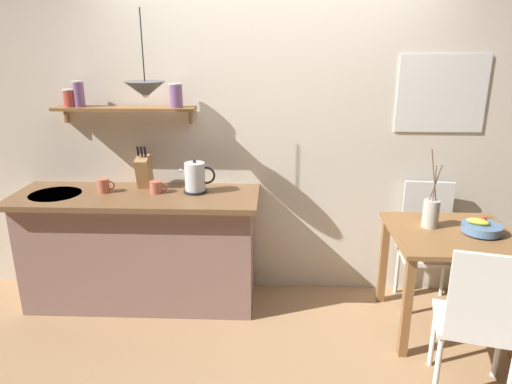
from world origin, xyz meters
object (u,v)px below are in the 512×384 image
at_px(dining_chair_far, 427,239).
at_px(electric_kettle, 195,178).
at_px(coffee_mug_by_sink, 104,186).
at_px(pendant_lamp, 145,89).
at_px(fruit_bowl, 482,227).
at_px(dining_table, 451,249).
at_px(dining_chair_near, 479,318).
at_px(coffee_mug_spare, 157,187).
at_px(twig_vase, 431,213).
at_px(knife_block, 144,171).

distance_m(dining_chair_far, electric_kettle, 1.85).
relative_size(coffee_mug_by_sink, pendant_lamp, 0.23).
bearing_deg(dining_chair_far, fruit_bowl, -60.54).
height_order(dining_table, dining_chair_near, dining_chair_near).
height_order(dining_table, coffee_mug_spare, coffee_mug_spare).
distance_m(fruit_bowl, coffee_mug_by_sink, 2.71).
bearing_deg(twig_vase, electric_kettle, 172.65).
bearing_deg(fruit_bowl, electric_kettle, 170.74).
distance_m(fruit_bowl, electric_kettle, 2.04).
height_order(fruit_bowl, coffee_mug_spare, coffee_mug_spare).
bearing_deg(dining_table, fruit_bowl, -3.28).
height_order(dining_chair_far, pendant_lamp, pendant_lamp).
height_order(dining_chair_far, coffee_mug_by_sink, coffee_mug_by_sink).
bearing_deg(electric_kettle, dining_table, -9.85).
relative_size(twig_vase, pendant_lamp, 0.98).
bearing_deg(dining_table, knife_block, 169.35).
bearing_deg(dining_table, twig_vase, 143.43).
bearing_deg(coffee_mug_spare, fruit_bowl, -7.47).
xyz_separation_m(fruit_bowl, coffee_mug_spare, (-2.29, 0.30, 0.16)).
relative_size(dining_chair_near, coffee_mug_spare, 7.17).
bearing_deg(coffee_mug_by_sink, coffee_mug_spare, 0.11).
height_order(coffee_mug_by_sink, pendant_lamp, pendant_lamp).
bearing_deg(twig_vase, coffee_mug_spare, 174.46).
xyz_separation_m(coffee_mug_spare, pendant_lamp, (0.01, -0.14, 0.73)).
xyz_separation_m(electric_kettle, knife_block, (-0.41, 0.10, 0.02)).
distance_m(dining_table, pendant_lamp, 2.36).
relative_size(dining_table, electric_kettle, 3.13).
height_order(dining_chair_near, coffee_mug_by_sink, coffee_mug_by_sink).
bearing_deg(pendant_lamp, dining_table, -4.12).
bearing_deg(dining_chair_near, electric_kettle, 148.99).
distance_m(dining_table, electric_kettle, 1.89).
xyz_separation_m(coffee_mug_by_sink, coffee_mug_spare, (0.40, 0.00, -0.01)).
bearing_deg(knife_block, pendant_lamp, -64.29).
xyz_separation_m(twig_vase, coffee_mug_spare, (-1.98, 0.19, 0.11)).
height_order(dining_chair_near, coffee_mug_spare, coffee_mug_spare).
bearing_deg(pendant_lamp, coffee_mug_spare, 92.25).
bearing_deg(fruit_bowl, dining_table, 176.72).
distance_m(dining_chair_near, fruit_bowl, 0.80).
distance_m(dining_chair_near, electric_kettle, 2.08).
bearing_deg(pendant_lamp, coffee_mug_by_sink, 161.17).
bearing_deg(dining_chair_far, dining_chair_near, -92.57).
distance_m(dining_chair_far, fruit_bowl, 0.52).
bearing_deg(twig_vase, coffee_mug_by_sink, 175.40).
height_order(knife_block, coffee_mug_spare, knife_block).
relative_size(fruit_bowl, knife_block, 0.80).
height_order(dining_table, fruit_bowl, fruit_bowl).
relative_size(dining_chair_near, knife_block, 2.90).
bearing_deg(dining_chair_far, pendant_lamp, -173.75).
distance_m(dining_chair_near, twig_vase, 0.88).
bearing_deg(coffee_mug_by_sink, knife_block, 25.53).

